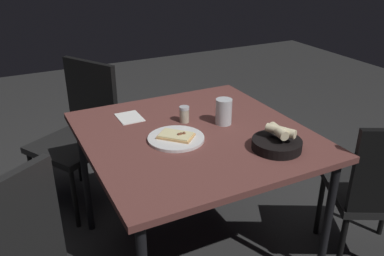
# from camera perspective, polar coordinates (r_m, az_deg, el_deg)

# --- Properties ---
(ground) EXTENTS (8.00, 8.00, 0.00)m
(ground) POSITION_cam_1_polar(r_m,az_deg,el_deg) (2.38, 0.37, -17.23)
(ground) COLOR #2A2A2A
(dining_table) EXTENTS (1.08, 1.04, 0.75)m
(dining_table) POSITION_cam_1_polar(r_m,az_deg,el_deg) (1.98, 0.43, -2.21)
(dining_table) COLOR brown
(dining_table) RESTS_ON ground
(pizza_plate) EXTENTS (0.27, 0.27, 0.04)m
(pizza_plate) POSITION_cam_1_polar(r_m,az_deg,el_deg) (1.88, -2.27, -1.39)
(pizza_plate) COLOR white
(pizza_plate) RESTS_ON dining_table
(bread_basket) EXTENTS (0.22, 0.22, 0.11)m
(bread_basket) POSITION_cam_1_polar(r_m,az_deg,el_deg) (1.83, 11.95, -2.02)
(bread_basket) COLOR black
(bread_basket) RESTS_ON dining_table
(beer_glass) EXTENTS (0.08, 0.08, 0.13)m
(beer_glass) POSITION_cam_1_polar(r_m,az_deg,el_deg) (2.04, 4.49, 2.14)
(beer_glass) COLOR silver
(beer_glass) RESTS_ON dining_table
(pepper_shaker) EXTENTS (0.05, 0.05, 0.08)m
(pepper_shaker) POSITION_cam_1_polar(r_m,az_deg,el_deg) (2.06, -1.09, 1.83)
(pepper_shaker) COLOR #BFB299
(pepper_shaker) RESTS_ON dining_table
(napkin) EXTENTS (0.16, 0.12, 0.00)m
(napkin) POSITION_cam_1_polar(r_m,az_deg,el_deg) (2.15, -8.81, 1.48)
(napkin) COLOR white
(napkin) RESTS_ON dining_table
(chair_far) EXTENTS (0.59, 0.59, 0.87)m
(chair_far) POSITION_cam_1_polar(r_m,az_deg,el_deg) (2.20, 25.25, -7.60)
(chair_far) COLOR black
(chair_far) RESTS_ON ground
(chair_spare) EXTENTS (0.60, 0.60, 0.93)m
(chair_spare) POSITION_cam_1_polar(r_m,az_deg,el_deg) (2.67, -15.35, 0.15)
(chair_spare) COLOR black
(chair_spare) RESTS_ON ground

